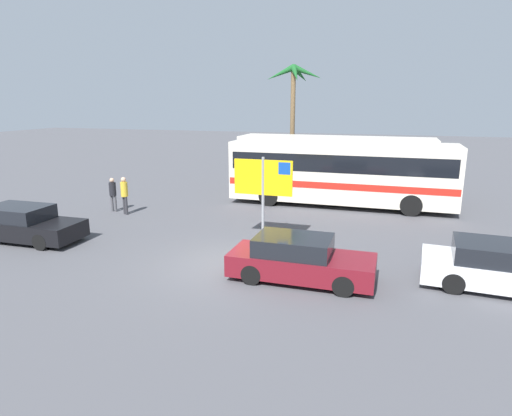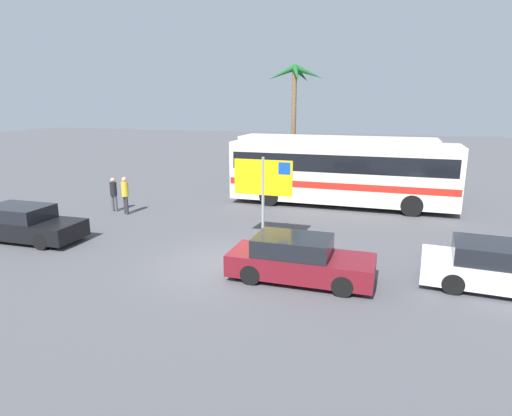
% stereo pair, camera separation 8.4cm
% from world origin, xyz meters
% --- Properties ---
extents(ground, '(120.00, 120.00, 0.00)m').
position_xyz_m(ground, '(0.00, 0.00, 0.00)').
color(ground, '#4C4C51').
extents(bus_front_coach, '(10.98, 2.64, 3.17)m').
position_xyz_m(bus_front_coach, '(2.40, 9.58, 1.78)').
color(bus_front_coach, silver).
rests_on(bus_front_coach, ground).
extents(bus_rear_coach, '(10.98, 2.64, 3.17)m').
position_xyz_m(bus_rear_coach, '(1.64, 12.94, 1.78)').
color(bus_rear_coach, silver).
rests_on(bus_rear_coach, ground).
extents(ferry_sign, '(2.20, 0.11, 3.20)m').
position_xyz_m(ferry_sign, '(0.40, 2.75, 2.33)').
color(ferry_sign, gray).
rests_on(ferry_sign, ground).
extents(car_white, '(4.65, 2.12, 1.32)m').
position_xyz_m(car_white, '(8.04, 0.64, 0.64)').
color(car_white, silver).
rests_on(car_white, ground).
extents(car_black, '(4.46, 1.78, 1.32)m').
position_xyz_m(car_black, '(-8.36, 0.20, 0.64)').
color(car_black, black).
rests_on(car_black, ground).
extents(car_maroon, '(4.24, 1.69, 1.32)m').
position_xyz_m(car_maroon, '(2.41, -0.41, 0.63)').
color(car_maroon, maroon).
rests_on(car_maroon, ground).
extents(pedestrian_near_sign, '(0.32, 0.32, 1.63)m').
position_xyz_m(pedestrian_near_sign, '(-7.78, 5.04, 0.95)').
color(pedestrian_near_sign, '#4C4C51').
rests_on(pedestrian_near_sign, ground).
extents(pedestrian_by_bus, '(0.32, 0.32, 1.76)m').
position_xyz_m(pedestrian_by_bus, '(-6.94, 4.74, 1.04)').
color(pedestrian_by_bus, '#2D2D33').
rests_on(pedestrian_by_bus, ground).
extents(palm_tree_seaside, '(3.75, 3.67, 7.55)m').
position_xyz_m(palm_tree_seaside, '(-1.84, 17.28, 6.02)').
color(palm_tree_seaside, brown).
rests_on(palm_tree_seaside, ground).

